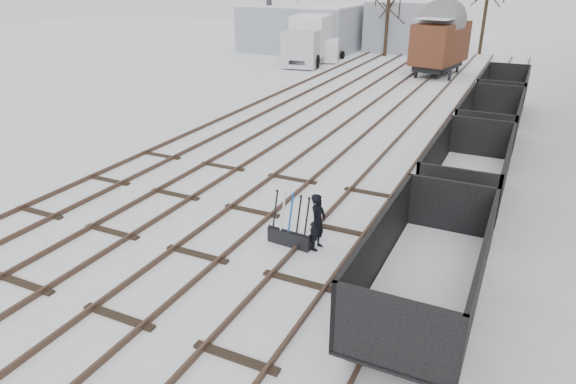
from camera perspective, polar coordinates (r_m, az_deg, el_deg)
name	(u,v)px	position (r m, az deg, el deg)	size (l,w,h in m)	color
ground	(197,255)	(14.12, -10.03, -6.94)	(120.00, 120.00, 0.00)	white
tracks	(359,125)	(25.53, 7.87, 7.39)	(13.90, 52.00, 0.16)	black
shed_left	(303,28)	(50.33, 1.66, 17.78)	(10.00, 8.00, 4.10)	#9096A2
shed_right	(409,26)	(51.26, 13.28, 17.53)	(7.00, 6.00, 4.50)	#9096A2
ground_frame	(291,235)	(14.32, 0.34, -4.79)	(1.33, 0.53, 1.49)	black
worker	(318,222)	(13.89, 3.32, -3.33)	(0.59, 0.39, 1.62)	black
freight_wagon_a	(424,285)	(11.54, 14.89, -9.92)	(2.21, 5.54, 2.26)	black
freight_wagon_b	(467,182)	(17.25, 19.25, 1.05)	(2.21, 5.54, 2.26)	black
freight_wagon_c	(489,130)	(23.32, 21.39, 6.45)	(2.21, 5.54, 2.26)	black
freight_wagon_d	(502,98)	(29.53, 22.66, 9.59)	(2.21, 5.54, 2.26)	black
box_van_wagon	(441,42)	(39.42, 16.59, 15.71)	(3.69, 5.69, 4.03)	black
lorry	(311,39)	(43.49, 2.57, 16.67)	(3.42, 8.38, 3.69)	black
panel_van	(328,49)	(44.72, 4.48, 15.56)	(2.90, 4.42, 1.80)	silver
crane	(271,22)	(49.23, -1.96, 18.37)	(2.35, 6.03, 10.14)	#2D2C31
tree_far_left	(387,27)	(47.55, 10.91, 17.57)	(0.30, 0.30, 4.94)	black
tree_far_right	(485,11)	(50.87, 21.09, 18.25)	(0.30, 0.30, 7.38)	black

